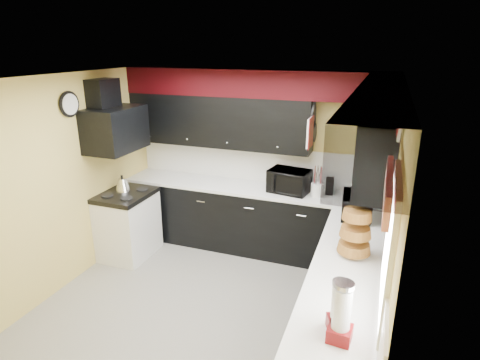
{
  "coord_description": "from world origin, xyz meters",
  "views": [
    {
      "loc": [
        1.67,
        -3.43,
        2.81
      ],
      "look_at": [
        0.19,
        0.62,
        1.34
      ],
      "focal_mm": 30.0,
      "sensor_mm": 36.0,
      "label": 1
    }
  ],
  "objects_px": {
    "knife_block": "(330,186)",
    "kettle": "(123,185)",
    "utensil_crock": "(317,190)",
    "toaster_oven": "(289,181)",
    "microwave": "(357,206)"
  },
  "relations": [
    {
      "from": "utensil_crock",
      "to": "knife_block",
      "type": "relative_size",
      "value": 0.78
    },
    {
      "from": "utensil_crock",
      "to": "microwave",
      "type": "bearing_deg",
      "value": -42.76
    },
    {
      "from": "microwave",
      "to": "knife_block",
      "type": "distance_m",
      "value": 0.73
    },
    {
      "from": "microwave",
      "to": "kettle",
      "type": "height_order",
      "value": "microwave"
    },
    {
      "from": "knife_block",
      "to": "microwave",
      "type": "bearing_deg",
      "value": -65.06
    },
    {
      "from": "knife_block",
      "to": "toaster_oven",
      "type": "bearing_deg",
      "value": -178.34
    },
    {
      "from": "toaster_oven",
      "to": "microwave",
      "type": "height_order",
      "value": "toaster_oven"
    },
    {
      "from": "knife_block",
      "to": "kettle",
      "type": "relative_size",
      "value": 1.15
    },
    {
      "from": "toaster_oven",
      "to": "kettle",
      "type": "bearing_deg",
      "value": -153.26
    },
    {
      "from": "utensil_crock",
      "to": "knife_block",
      "type": "height_order",
      "value": "knife_block"
    },
    {
      "from": "toaster_oven",
      "to": "utensil_crock",
      "type": "xyz_separation_m",
      "value": [
        0.38,
        -0.04,
        -0.06
      ]
    },
    {
      "from": "knife_block",
      "to": "utensil_crock",
      "type": "bearing_deg",
      "value": -146.95
    },
    {
      "from": "knife_block",
      "to": "kettle",
      "type": "height_order",
      "value": "knife_block"
    },
    {
      "from": "microwave",
      "to": "kettle",
      "type": "distance_m",
      "value": 3.05
    },
    {
      "from": "microwave",
      "to": "knife_block",
      "type": "relative_size",
      "value": 2.21
    }
  ]
}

